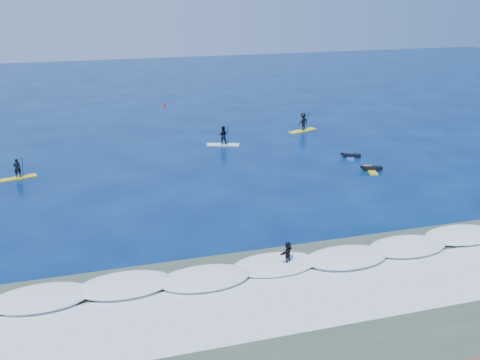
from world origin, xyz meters
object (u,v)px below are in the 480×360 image
object	(u,v)px
sup_paddler_right	(303,123)
prone_paddler_far	(351,156)
wave_surfer	(288,254)
marker_buoy	(165,105)
sup_paddler_center	(223,137)
prone_paddler_near	(371,169)
sup_paddler_left	(18,171)

from	to	relation	value
sup_paddler_right	prone_paddler_far	world-z (taller)	sup_paddler_right
wave_surfer	marker_buoy	xyz separation A→B (m)	(-0.42, 41.91, -0.47)
sup_paddler_center	wave_surfer	world-z (taller)	sup_paddler_center
sup_paddler_center	prone_paddler_far	world-z (taller)	sup_paddler_center
sup_paddler_right	prone_paddler_far	xyz separation A→B (m)	(0.57, -9.66, -0.71)
sup_paddler_right	prone_paddler_near	xyz separation A→B (m)	(0.57, -13.32, -0.71)
sup_paddler_center	prone_paddler_far	xyz separation A→B (m)	(9.87, -6.90, -0.64)
prone_paddler_near	prone_paddler_far	distance (m)	3.66
marker_buoy	sup_paddler_right	bearing A→B (deg)	-52.13
sup_paddler_center	wave_surfer	xyz separation A→B (m)	(-2.42, -23.54, -0.06)
sup_paddler_left	sup_paddler_right	xyz separation A→B (m)	(27.12, 7.31, 0.28)
sup_paddler_right	marker_buoy	bearing A→B (deg)	107.40
sup_paddler_left	marker_buoy	bearing A→B (deg)	40.52
sup_paddler_left	prone_paddler_near	size ratio (longest dim) A/B	1.16
prone_paddler_near	marker_buoy	size ratio (longest dim) A/B	3.77
sup_paddler_right	wave_surfer	bearing A→B (deg)	-134.49
wave_surfer	marker_buoy	world-z (taller)	wave_surfer
sup_paddler_right	wave_surfer	xyz separation A→B (m)	(-11.72, -26.30, -0.12)
sup_paddler_center	sup_paddler_right	distance (m)	9.70
sup_paddler_left	marker_buoy	distance (m)	27.39
prone_paddler_far	prone_paddler_near	bearing A→B (deg)	-155.71
prone_paddler_far	wave_surfer	world-z (taller)	wave_surfer
sup_paddler_right	prone_paddler_far	size ratio (longest dim) A/B	1.40
prone_paddler_near	wave_surfer	bearing A→B (deg)	151.62
sup_paddler_left	marker_buoy	world-z (taller)	sup_paddler_left
sup_paddler_left	sup_paddler_right	bearing A→B (deg)	-1.23
sup_paddler_left	prone_paddler_near	world-z (taller)	sup_paddler_left
prone_paddler_near	wave_surfer	size ratio (longest dim) A/B	1.40
prone_paddler_far	marker_buoy	bearing A→B (deg)	50.99
sup_paddler_right	sup_paddler_left	bearing A→B (deg)	174.61
sup_paddler_right	prone_paddler_near	bearing A→B (deg)	-108.01
sup_paddler_center	sup_paddler_right	size ratio (longest dim) A/B	0.97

